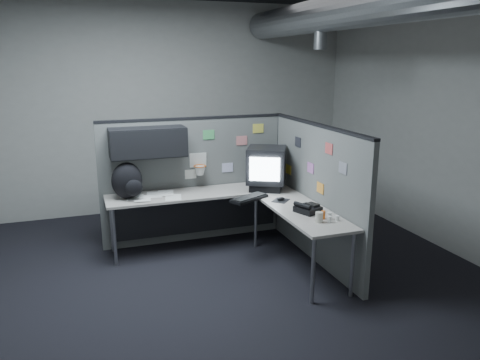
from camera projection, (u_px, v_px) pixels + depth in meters
name	position (u px, v px, depth m)	size (l,w,h in m)	color
room	(283.00, 83.00, 4.80)	(5.62, 5.62, 3.22)	black
partition_back	(183.00, 168.00, 5.94)	(2.44, 0.42, 1.63)	#5C5E5C
partition_right	(316.00, 193.00, 5.49)	(0.07, 2.23, 1.63)	#5C5E5C
desk	(226.00, 206.00, 5.68)	(2.31, 2.11, 0.73)	#A79F97
monitor	(266.00, 168.00, 5.91)	(0.63, 0.63, 0.54)	black
keyboard	(249.00, 198.00, 5.50)	(0.52, 0.38, 0.04)	black
mouse	(281.00, 199.00, 5.47)	(0.25, 0.25, 0.04)	black
phone	(307.00, 209.00, 5.04)	(0.29, 0.30, 0.11)	black
bottles	(329.00, 217.00, 4.79)	(0.16, 0.17, 0.09)	silver
cup	(319.00, 217.00, 4.73)	(0.08, 0.08, 0.11)	#BDB7A7
papers	(150.00, 196.00, 5.64)	(0.74, 0.54, 0.02)	white
backpack	(128.00, 181.00, 5.49)	(0.38, 0.34, 0.44)	black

